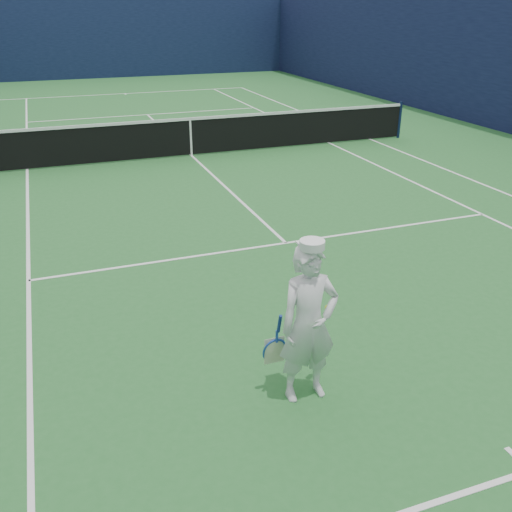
# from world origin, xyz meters

# --- Properties ---
(ground) EXTENTS (80.00, 80.00, 0.00)m
(ground) POSITION_xyz_m (0.00, 0.00, 0.00)
(ground) COLOR #26642B
(ground) RESTS_ON ground
(court_markings) EXTENTS (11.03, 23.83, 0.01)m
(court_markings) POSITION_xyz_m (0.00, 0.00, 0.00)
(court_markings) COLOR white
(court_markings) RESTS_ON ground
(windscreen_fence) EXTENTS (20.12, 36.12, 4.00)m
(windscreen_fence) POSITION_xyz_m (0.00, 0.00, 2.00)
(windscreen_fence) COLOR #0F1839
(windscreen_fence) RESTS_ON ground
(tennis_net) EXTENTS (12.88, 0.09, 1.07)m
(tennis_net) POSITION_xyz_m (0.00, 0.00, 0.55)
(tennis_net) COLOR #141E4C
(tennis_net) RESTS_ON ground
(tennis_player) EXTENTS (0.77, 0.45, 1.74)m
(tennis_player) POSITION_xyz_m (-1.40, -10.22, 0.85)
(tennis_player) COLOR white
(tennis_player) RESTS_ON ground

